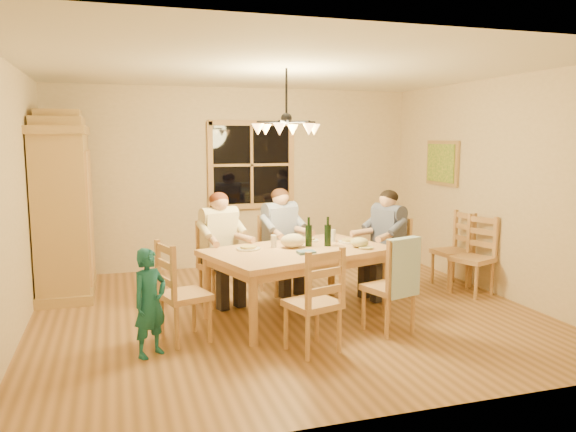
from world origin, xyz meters
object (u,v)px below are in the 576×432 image
object	(u,v)px
chandelier	(286,127)
dining_table	(298,258)
chair_far_right	(281,269)
adult_plaid_man	(281,227)
adult_slate_man	(387,230)
adult_woman	(220,234)
chair_end_right	(386,273)
chair_spare_back	(451,263)
chair_spare_front	(472,271)
wine_bottle_b	(328,231)
wine_bottle_a	(309,232)
chair_far_left	(221,279)
armoire	(64,211)
chair_near_left	(312,319)
child	(150,303)
chair_end_left	(185,310)
chair_near_right	(388,302)

from	to	relation	value
chandelier	dining_table	xyz separation A→B (m)	(0.08, -0.17, -1.42)
chair_far_right	adult_plaid_man	size ratio (longest dim) A/B	1.13
adult_plaid_man	adult_slate_man	distance (m)	1.33
dining_table	adult_woman	xyz separation A→B (m)	(-0.73, 0.73, 0.18)
dining_table	chair_end_right	size ratio (longest dim) A/B	2.21
chair_spare_back	chair_end_right	bearing A→B (deg)	99.04
chair_spare_front	chair_end_right	bearing A→B (deg)	58.88
chair_spare_front	chair_spare_back	world-z (taller)	same
wine_bottle_b	chair_spare_back	distance (m)	2.18
adult_woman	adult_plaid_man	xyz separation A→B (m)	(0.82, 0.25, 0.00)
adult_woman	wine_bottle_a	distance (m)	1.09
chair_far_left	chair_far_right	xyz separation A→B (m)	(0.82, 0.25, 0.00)
adult_slate_man	chair_spare_back	distance (m)	1.24
armoire	dining_table	world-z (taller)	armoire
chair_near_left	chair_end_right	bearing A→B (deg)	26.57
wine_bottle_a	chandelier	bearing A→B (deg)	164.91
chair_far_right	wine_bottle_a	distance (m)	1.08
chair_end_right	wine_bottle_a	distance (m)	1.32
dining_table	chair_near_left	size ratio (longest dim) A/B	2.21
adult_woman	adult_slate_man	size ratio (longest dim) A/B	1.00
armoire	wine_bottle_b	bearing A→B (deg)	-30.80
chair_far_left	chair_end_right	world-z (taller)	same
chair_far_right	chair_near_left	size ratio (longest dim) A/B	1.00
chair_far_left	armoire	bearing A→B (deg)	-47.45
adult_plaid_man	chair_spare_back	size ratio (longest dim) A/B	0.88
chair_spare_front	adult_slate_man	bearing A→B (deg)	58.88
chair_far_right	adult_woman	bearing A→B (deg)	-0.00
chandelier	adult_plaid_man	world-z (taller)	chandelier
chair_end_right	child	world-z (taller)	same
chair_end_left	chair_spare_front	size ratio (longest dim) A/B	1.00
chair_end_right	child	bearing A→B (deg)	93.18
child	chair_spare_front	distance (m)	4.09
chair_far_left	wine_bottle_a	world-z (taller)	wine_bottle_a
chandelier	adult_plaid_man	xyz separation A→B (m)	(0.17, 0.81, -1.24)
chair_far_left	chair_end_right	size ratio (longest dim) A/B	1.00
armoire	chair_end_right	world-z (taller)	armoire
dining_table	chair_end_left	size ratio (longest dim) A/B	2.21
chandelier	child	world-z (taller)	chandelier
wine_bottle_a	armoire	bearing A→B (deg)	147.97
armoire	chair_near_left	xyz separation A→B (m)	(2.31, -2.78, -0.75)
dining_table	adult_slate_man	distance (m)	1.35
chair_end_right	wine_bottle_b	xyz separation A→B (m)	(-0.91, -0.34, 0.62)
chair_end_right	adult_plaid_man	bearing A→B (deg)	46.64
chair_far_right	chair_end_right	distance (m)	1.33
adult_plaid_man	wine_bottle_b	bearing A→B (deg)	89.59
chair_spare_front	child	bearing A→B (deg)	81.70
chair_far_right	chair_near_right	world-z (taller)	same
child	adult_plaid_man	bearing A→B (deg)	6.82
chair_far_left	chair_spare_front	xyz separation A→B (m)	(3.10, -0.54, 0.00)
chandelier	child	xyz separation A→B (m)	(-1.55, -0.85, -1.58)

